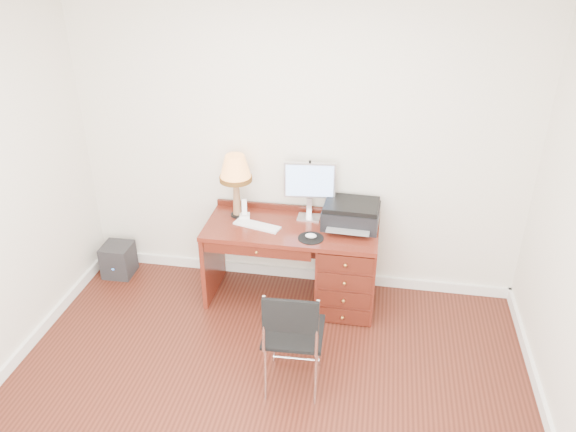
% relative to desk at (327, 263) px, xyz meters
% --- Properties ---
extents(ground, '(4.00, 4.00, 0.00)m').
position_rel_desk_xyz_m(ground, '(-0.32, -1.40, -0.41)').
color(ground, '#38140C').
rests_on(ground, ground).
extents(room_shell, '(4.00, 4.00, 4.00)m').
position_rel_desk_xyz_m(room_shell, '(-0.32, -0.77, -0.36)').
color(room_shell, silver).
rests_on(room_shell, ground).
extents(desk, '(1.50, 0.67, 0.75)m').
position_rel_desk_xyz_m(desk, '(0.00, 0.00, 0.00)').
color(desk, maroon).
rests_on(desk, ground).
extents(monitor, '(0.45, 0.16, 0.52)m').
position_rel_desk_xyz_m(monitor, '(-0.20, 0.20, 0.66)').
color(monitor, silver).
rests_on(monitor, desk).
extents(keyboard, '(0.43, 0.23, 0.02)m').
position_rel_desk_xyz_m(keyboard, '(-0.62, -0.05, 0.35)').
color(keyboard, white).
rests_on(keyboard, desk).
extents(mouse_pad, '(0.22, 0.22, 0.04)m').
position_rel_desk_xyz_m(mouse_pad, '(-0.13, -0.18, 0.35)').
color(mouse_pad, black).
rests_on(mouse_pad, desk).
extents(printer, '(0.49, 0.39, 0.21)m').
position_rel_desk_xyz_m(printer, '(0.18, 0.12, 0.44)').
color(printer, black).
rests_on(printer, desk).
extents(leg_lamp, '(0.28, 0.28, 0.58)m').
position_rel_desk_xyz_m(leg_lamp, '(-0.83, 0.11, 0.76)').
color(leg_lamp, black).
rests_on(leg_lamp, desk).
extents(phone, '(0.10, 0.10, 0.19)m').
position_rel_desk_xyz_m(phone, '(-0.76, 0.07, 0.39)').
color(phone, white).
rests_on(phone, desk).
extents(pen_cup, '(0.07, 0.07, 0.09)m').
position_rel_desk_xyz_m(pen_cup, '(0.11, 0.14, 0.38)').
color(pen_cup, black).
rests_on(pen_cup, desk).
extents(chair, '(0.44, 0.44, 0.90)m').
position_rel_desk_xyz_m(chair, '(-0.13, -1.13, 0.13)').
color(chair, black).
rests_on(chair, ground).
extents(equipment_box, '(0.28, 0.28, 0.32)m').
position_rel_desk_xyz_m(equipment_box, '(-2.05, 0.10, -0.25)').
color(equipment_box, black).
rests_on(equipment_box, ground).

